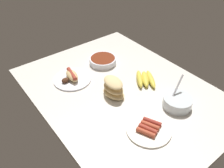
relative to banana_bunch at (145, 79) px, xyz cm
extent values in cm
cube|color=silver|center=(2.55, 16.09, -3.30)|extent=(120.00, 90.00, 3.00)
ellipsoid|color=gold|center=(-2.10, -2.77, -0.12)|extent=(16.40, 11.79, 3.35)
ellipsoid|color=gold|center=(-0.04, -0.06, -0.04)|extent=(14.39, 12.32, 3.51)
ellipsoid|color=gold|center=(2.01, 2.65, 0.15)|extent=(15.11, 12.54, 3.89)
cylinder|color=white|center=(31.58, 8.31, 0.29)|extent=(17.84, 17.84, 4.16)
cylinder|color=maroon|center=(31.58, 8.31, 1.97)|extent=(16.06, 16.06, 1.00)
ellipsoid|color=#E5C689|center=(1.19, 22.99, 0.00)|extent=(14.94, 11.12, 3.60)
ellipsoid|color=#DBB77A|center=(1.72, 22.88, 3.60)|extent=(13.59, 8.80, 3.60)
ellipsoid|color=#E5C689|center=(1.98, 22.84, 7.20)|extent=(14.44, 10.21, 3.60)
cylinder|color=white|center=(28.31, 33.73, -1.30)|extent=(23.04, 23.04, 1.00)
ellipsoid|color=#DBB77A|center=(28.31, 33.73, 1.40)|extent=(13.63, 8.13, 4.40)
cylinder|color=#9E3828|center=(28.31, 33.73, 2.61)|extent=(12.38, 4.47, 2.40)
ellipsoid|color=#472819|center=(27.52, 38.85, 0.60)|extent=(3.64, 4.44, 2.80)
cylinder|color=white|center=(-28.44, 25.17, -1.30)|extent=(21.75, 21.75, 1.00)
cylinder|color=maroon|center=(-27.06, 21.66, 0.35)|extent=(9.17, 5.94, 2.29)
cylinder|color=#AD472D|center=(-27.98, 24.00, 0.35)|extent=(9.21, 5.74, 2.29)
cylinder|color=#9E3828|center=(-28.90, 26.34, 0.35)|extent=(9.27, 5.43, 2.29)
cylinder|color=#AD472D|center=(-29.82, 28.68, 0.35)|extent=(9.23, 5.68, 2.29)
cylinder|color=silver|center=(-25.79, 1.72, 1.04)|extent=(15.22, 15.22, 5.68)
cylinder|color=beige|center=(-25.79, 1.72, 2.18)|extent=(13.39, 13.39, 2.56)
cube|color=#B7B7BC|center=(-22.36, -0.18, 6.98)|extent=(3.34, 10.90, 12.67)
camera|label=1|loc=(-74.68, 83.28, 83.74)|focal=36.93mm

